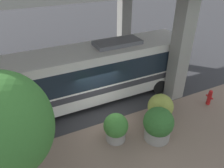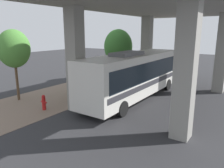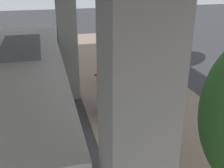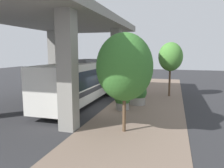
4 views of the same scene
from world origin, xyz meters
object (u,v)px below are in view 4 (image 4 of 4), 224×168
(fire_hydrant, at_px, (135,89))
(street_tree_far, at_px, (125,67))
(planter_back, at_px, (138,94))
(planter_front, at_px, (127,92))
(street_tree_near, at_px, (171,57))
(bus, at_px, (81,80))
(planter_middle, at_px, (122,100))

(fire_hydrant, height_order, street_tree_far, street_tree_far)
(planter_back, bearing_deg, planter_front, -40.99)
(fire_hydrant, xyz_separation_m, street_tree_near, (-3.46, 0.36, 3.38))
(bus, height_order, street_tree_near, street_tree_near)
(planter_middle, distance_m, street_tree_near, 7.74)
(planter_front, xyz_separation_m, planter_middle, (-0.27, 2.91, -0.05))
(planter_back, xyz_separation_m, street_tree_far, (-0.31, 6.43, 2.70))
(bus, relative_size, fire_hydrant, 10.86)
(planter_middle, bearing_deg, bus, -13.04)
(street_tree_far, bearing_deg, planter_front, -79.04)
(planter_back, bearing_deg, street_tree_near, -119.71)
(bus, bearing_deg, street_tree_far, 132.86)
(fire_hydrant, relative_size, street_tree_far, 0.19)
(bus, bearing_deg, planter_back, -167.44)
(bus, height_order, planter_back, bus)
(street_tree_near, bearing_deg, bus, 36.87)
(street_tree_near, bearing_deg, planter_back, 60.29)
(planter_back, xyz_separation_m, street_tree_near, (-2.46, -4.32, 3.01))
(planter_middle, distance_m, street_tree_far, 5.44)
(street_tree_far, bearing_deg, planter_middle, -75.51)
(street_tree_near, xyz_separation_m, street_tree_far, (2.15, 10.75, -0.31))
(street_tree_near, relative_size, street_tree_far, 0.98)
(planter_front, distance_m, planter_middle, 2.92)
(fire_hydrant, relative_size, planter_middle, 0.68)
(planter_front, distance_m, street_tree_near, 5.79)
(planter_front, distance_m, street_tree_far, 8.04)
(fire_hydrant, distance_m, planter_middle, 6.61)
(fire_hydrant, bearing_deg, planter_front, 88.04)
(bus, xyz_separation_m, planter_middle, (-3.84, 0.89, -1.25))
(planter_front, bearing_deg, street_tree_far, 100.96)
(planter_middle, relative_size, street_tree_near, 0.29)
(bus, distance_m, planter_front, 4.27)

